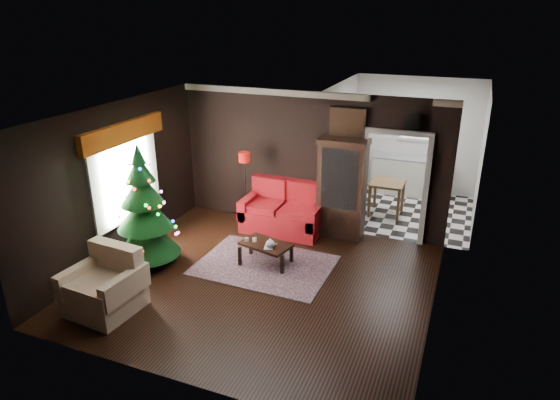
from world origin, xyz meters
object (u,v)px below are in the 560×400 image
at_px(coffee_table, 266,253).
at_px(teapot, 270,244).
at_px(kitchen_table, 386,198).
at_px(floor_lamp, 245,187).
at_px(armchair, 103,284).
at_px(curio_cabinet, 342,191).
at_px(wall_clock, 413,121).
at_px(loveseat, 283,208).
at_px(christmas_tree, 144,209).

relative_size(coffee_table, teapot, 4.93).
bearing_deg(kitchen_table, floor_lamp, -147.83).
xyz_separation_m(floor_lamp, kitchen_table, (2.63, 1.65, -0.46)).
relative_size(armchair, kitchen_table, 1.31).
relative_size(floor_lamp, kitchen_table, 1.99).
relative_size(curio_cabinet, floor_lamp, 1.27).
bearing_deg(wall_clock, floor_lamp, -172.75).
xyz_separation_m(wall_clock, kitchen_table, (-0.55, 1.25, -2.00)).
xyz_separation_m(loveseat, wall_clock, (2.35, 0.40, 1.88)).
xyz_separation_m(loveseat, floor_lamp, (-0.83, -0.00, 0.33)).
relative_size(loveseat, wall_clock, 5.31).
bearing_deg(wall_clock, teapot, -135.03).
bearing_deg(teapot, loveseat, 103.76).
bearing_deg(curio_cabinet, christmas_tree, -140.42).
xyz_separation_m(teapot, wall_clock, (1.97, 1.96, 1.89)).
relative_size(floor_lamp, armchair, 1.52).
distance_m(christmas_tree, wall_clock, 5.00).
distance_m(curio_cabinet, coffee_table, 2.02).
xyz_separation_m(loveseat, teapot, (0.38, -1.56, -0.01)).
bearing_deg(kitchen_table, christmas_tree, -132.81).
bearing_deg(loveseat, wall_clock, 9.66).
bearing_deg(wall_clock, christmas_tree, -147.89).
bearing_deg(armchair, loveseat, 73.22).
bearing_deg(floor_lamp, coffee_table, -53.03).
height_order(christmas_tree, coffee_table, christmas_tree).
bearing_deg(curio_cabinet, kitchen_table, 65.56).
bearing_deg(armchair, floor_lamp, 85.29).
xyz_separation_m(coffee_table, teapot, (0.14, -0.14, 0.28)).
xyz_separation_m(floor_lamp, armchair, (-0.60, -3.64, -0.37)).
height_order(curio_cabinet, christmas_tree, christmas_tree).
bearing_deg(armchair, kitchen_table, 63.26).
xyz_separation_m(christmas_tree, wall_clock, (4.08, 2.56, 1.33)).
distance_m(teapot, kitchen_table, 3.51).
height_order(coffee_table, kitchen_table, kitchen_table).
distance_m(loveseat, teapot, 1.61).
height_order(teapot, wall_clock, wall_clock).
bearing_deg(kitchen_table, armchair, -121.38).
distance_m(coffee_table, kitchen_table, 3.45).
relative_size(floor_lamp, christmas_tree, 0.69).
relative_size(teapot, kitchen_table, 0.24).
bearing_deg(coffee_table, kitchen_table, 63.09).
xyz_separation_m(loveseat, christmas_tree, (-1.73, -2.16, 0.55)).
distance_m(curio_cabinet, wall_clock, 1.88).
relative_size(loveseat, floor_lamp, 1.14).
distance_m(loveseat, wall_clock, 3.04).
relative_size(loveseat, christmas_tree, 0.78).
bearing_deg(teapot, christmas_tree, -164.26).
distance_m(curio_cabinet, floor_lamp, 2.00).
relative_size(armchair, teapot, 5.57).
height_order(christmas_tree, wall_clock, wall_clock).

